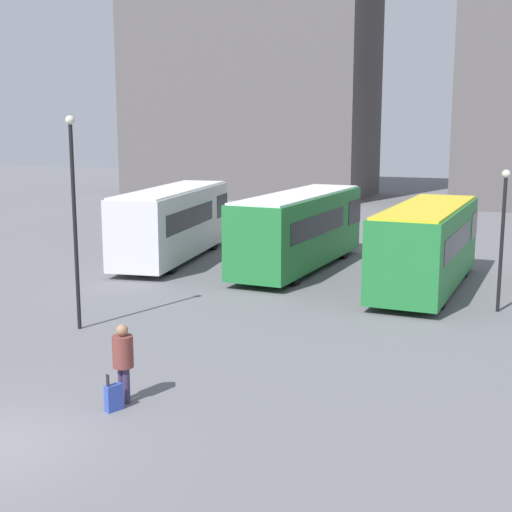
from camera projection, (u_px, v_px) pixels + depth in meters
name	position (u px, v px, depth m)	size (l,w,h in m)	color
building_block_left	(252.00, 47.00, 62.61)	(21.07, 11.12, 25.94)	#5B5656
bus_0	(174.00, 221.00, 33.37)	(3.74, 10.18, 3.35)	silver
bus_1	(300.00, 228.00, 31.24)	(3.10, 10.16, 3.33)	#237A38
bus_2	(427.00, 244.00, 27.38)	(2.97, 9.38, 3.24)	#237A38
traveler	(123.00, 356.00, 16.14)	(0.63, 0.63, 1.85)	#382D4C
suitcase	(114.00, 397.00, 15.80)	(0.32, 0.43, 0.88)	#334CB2
lamp_post_0	(74.00, 208.00, 21.54)	(0.28, 0.28, 6.53)	black
lamp_post_1	(503.00, 228.00, 23.73)	(0.28, 0.28, 4.81)	black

